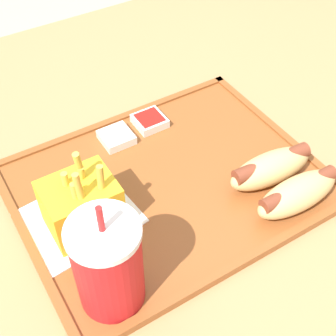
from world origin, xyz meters
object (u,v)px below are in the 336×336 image
sauce_cup_ketchup (150,121)px  hot_dog_near (271,168)px  hot_dog_far (298,193)px  soda_cup (108,264)px  sauce_cup_mayo (116,137)px  fries_carton (81,205)px

sauce_cup_ketchup → hot_dog_near: bearing=113.3°
hot_dog_far → sauce_cup_ketchup: bearing=-71.4°
hot_dog_far → sauce_cup_ketchup: 0.27m
soda_cup → hot_dog_near: size_ratio=1.21×
soda_cup → sauce_cup_mayo: soda_cup is taller
soda_cup → sauce_cup_mayo: 0.28m
soda_cup → fries_carton: 0.12m
fries_carton → hot_dog_near: bearing=165.4°
sauce_cup_ketchup → fries_carton: bearing=36.6°
hot_dog_far → fries_carton: (0.27, -0.13, 0.01)m
soda_cup → fries_carton: size_ratio=1.38×
soda_cup → hot_dog_near: (-0.28, -0.05, -0.04)m
hot_dog_far → fries_carton: 0.29m
hot_dog_far → sauce_cup_mayo: hot_dog_far is taller
fries_carton → sauce_cup_ketchup: fries_carton is taller
hot_dog_far → hot_dog_near: same height
sauce_cup_mayo → sauce_cup_ketchup: bearing=-174.1°
soda_cup → sauce_cup_ketchup: size_ratio=3.40×
hot_dog_near → fries_carton: fries_carton is taller
sauce_cup_mayo → hot_dog_near: bearing=128.1°
fries_carton → soda_cup: bearing=82.2°
fries_carton → sauce_cup_ketchup: (-0.18, -0.13, -0.03)m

